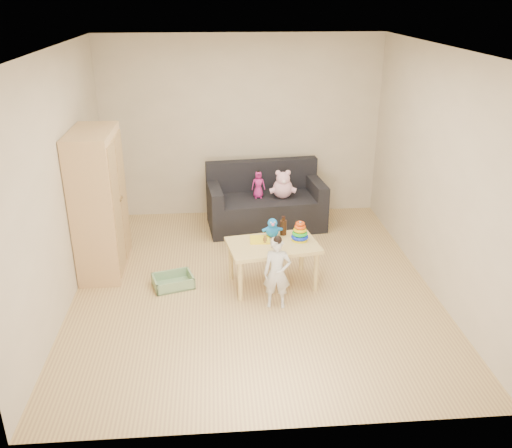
{
  "coord_description": "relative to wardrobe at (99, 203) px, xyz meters",
  "views": [
    {
      "loc": [
        -0.4,
        -5.43,
        3.11
      ],
      "look_at": [
        0.05,
        0.25,
        0.65
      ],
      "focal_mm": 38.0,
      "sensor_mm": 36.0,
      "label": 1
    }
  ],
  "objects": [
    {
      "name": "play_table",
      "position": [
        1.97,
        -0.55,
        -0.59
      ],
      "size": [
        1.08,
        0.78,
        0.52
      ],
      "primitive_type": "cube",
      "rotation": [
        0.0,
        0.0,
        0.17
      ],
      "color": "#E0C47B",
      "rests_on": "ground"
    },
    {
      "name": "storage_bin",
      "position": [
        0.84,
        -0.5,
        -0.79
      ],
      "size": [
        0.52,
        0.44,
        0.13
      ],
      "primitive_type": null,
      "rotation": [
        0.0,
        0.0,
        0.29
      ],
      "color": "#7EA678",
      "rests_on": "ground"
    },
    {
      "name": "ring_stacker",
      "position": [
        2.28,
        -0.49,
        -0.24
      ],
      "size": [
        0.2,
        0.2,
        0.23
      ],
      "color": "yellow",
      "rests_on": "play_table"
    },
    {
      "name": "room",
      "position": [
        1.75,
        -0.54,
        0.45
      ],
      "size": [
        4.5,
        4.5,
        4.5
      ],
      "color": "tan",
      "rests_on": "ground"
    },
    {
      "name": "sofa",
      "position": [
        2.06,
        1.12,
        -0.63
      ],
      "size": [
        1.68,
        0.97,
        0.45
      ],
      "primitive_type": "cube",
      "rotation": [
        0.0,
        0.0,
        0.1
      ],
      "color": "black",
      "rests_on": "ground"
    },
    {
      "name": "doll",
      "position": [
        1.95,
        1.1,
        -0.21
      ],
      "size": [
        0.19,
        0.13,
        0.37
      ],
      "primitive_type": "imported",
      "rotation": [
        0.0,
        0.0,
        0.02
      ],
      "color": "#C72588",
      "rests_on": "sofa"
    },
    {
      "name": "yellow_book",
      "position": [
        1.83,
        -0.46,
        -0.32
      ],
      "size": [
        0.23,
        0.23,
        0.02
      ],
      "primitive_type": "cube",
      "rotation": [
        0.0,
        0.0,
        -0.04
      ],
      "color": "yellow",
      "rests_on": "play_table"
    },
    {
      "name": "wooden_figure",
      "position": [
        1.88,
        -0.56,
        -0.28
      ],
      "size": [
        0.05,
        0.04,
        0.1
      ],
      "primitive_type": null,
      "rotation": [
        0.0,
        0.0,
        0.12
      ],
      "color": "brown",
      "rests_on": "play_table"
    },
    {
      "name": "toddler",
      "position": [
        1.97,
        -1.01,
        -0.46
      ],
      "size": [
        0.31,
        0.23,
        0.78
      ],
      "primitive_type": "imported",
      "rotation": [
        0.0,
        0.0,
        -0.14
      ],
      "color": "silver",
      "rests_on": "ground"
    },
    {
      "name": "brown_bottle",
      "position": [
        2.12,
        -0.32,
        -0.24
      ],
      "size": [
        0.08,
        0.08,
        0.23
      ],
      "color": "black",
      "rests_on": "play_table"
    },
    {
      "name": "blue_plush",
      "position": [
        1.98,
        -0.36,
        -0.22
      ],
      "size": [
        0.23,
        0.2,
        0.23
      ],
      "primitive_type": null,
      "rotation": [
        0.0,
        0.0,
        0.31
      ],
      "color": "#1A7FEE",
      "rests_on": "play_table"
    },
    {
      "name": "wardrobe",
      "position": [
        0.0,
        0.0,
        0.0
      ],
      "size": [
        0.47,
        0.95,
        1.7
      ],
      "primitive_type": "cube",
      "color": "tan",
      "rests_on": "ground"
    },
    {
      "name": "pink_bear",
      "position": [
        2.28,
        1.07,
        -0.23
      ],
      "size": [
        0.32,
        0.29,
        0.34
      ],
      "primitive_type": null,
      "rotation": [
        0.0,
        0.0,
        -0.12
      ],
      "color": "#FFBBD6",
      "rests_on": "sofa"
    }
  ]
}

